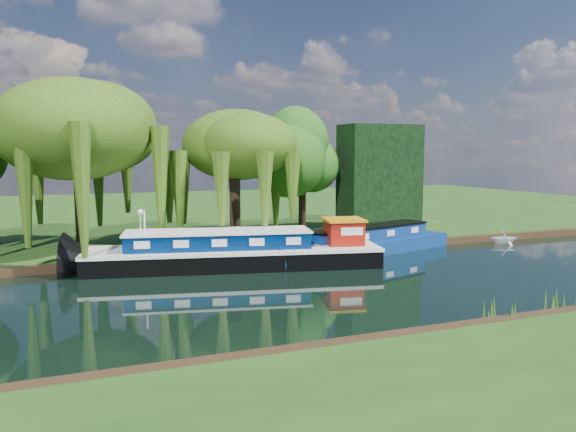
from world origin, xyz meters
name	(u,v)px	position (x,y,z in m)	size (l,w,h in m)	color
ground	(161,303)	(0.00, 0.00, 0.00)	(120.00, 120.00, 0.00)	black
far_bank	(105,215)	(0.00, 34.00, 0.23)	(120.00, 52.00, 0.45)	#1A3D10
dutch_barge	(237,252)	(5.16, 6.04, 0.85)	(16.58, 6.98, 3.41)	black
narrowboat	(368,243)	(13.95, 6.83, 0.69)	(13.30, 5.85, 1.93)	navy
white_cruiser	(503,244)	(24.75, 6.78, 0.00)	(1.78, 2.06, 1.08)	silver
willow_left	(78,133)	(-2.76, 11.85, 7.50)	(8.10, 8.10, 9.70)	black
willow_right	(234,155)	(6.57, 11.15, 6.17)	(6.44, 6.44, 7.84)	black
tree_far_right	(302,159)	(12.73, 14.48, 5.88)	(4.82, 4.82, 7.89)	black
conifer_hedge	(379,177)	(19.00, 14.00, 4.45)	(6.00, 3.00, 8.00)	black
lamppost	(140,219)	(0.50, 10.50, 2.42)	(0.36, 0.36, 2.56)	silver
mooring_posts	(127,250)	(-0.50, 8.40, 0.95)	(19.16, 0.16, 1.00)	silver
reeds_near	(398,323)	(6.87, -7.57, 0.55)	(33.70, 1.50, 1.10)	#255316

